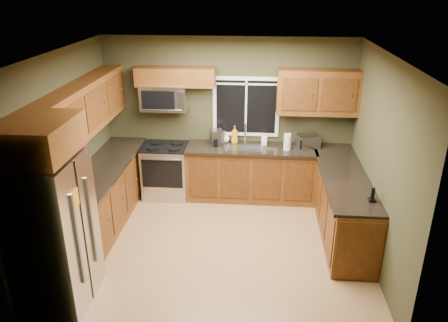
# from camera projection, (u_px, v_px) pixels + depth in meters

# --- Properties ---
(floor) EXTENTS (4.20, 4.20, 0.00)m
(floor) POSITION_uv_depth(u_px,v_px,m) (219.00, 243.00, 6.31)
(floor) COLOR olive
(floor) RESTS_ON ground
(ceiling) EXTENTS (4.20, 4.20, 0.00)m
(ceiling) POSITION_uv_depth(u_px,v_px,m) (217.00, 54.00, 5.27)
(ceiling) COLOR white
(ceiling) RESTS_ON back_wall
(back_wall) EXTENTS (4.20, 0.00, 4.20)m
(back_wall) POSITION_uv_depth(u_px,v_px,m) (228.00, 118.00, 7.44)
(back_wall) COLOR #37351E
(back_wall) RESTS_ON ground
(front_wall) EXTENTS (4.20, 0.00, 4.20)m
(front_wall) POSITION_uv_depth(u_px,v_px,m) (200.00, 228.00, 4.13)
(front_wall) COLOR #37351E
(front_wall) RESTS_ON ground
(left_wall) EXTENTS (0.00, 3.60, 3.60)m
(left_wall) POSITION_uv_depth(u_px,v_px,m) (65.00, 152.00, 5.95)
(left_wall) COLOR #37351E
(left_wall) RESTS_ON ground
(right_wall) EXTENTS (0.00, 3.60, 3.60)m
(right_wall) POSITION_uv_depth(u_px,v_px,m) (380.00, 162.00, 5.62)
(right_wall) COLOR #37351E
(right_wall) RESTS_ON ground
(window) EXTENTS (1.12, 0.03, 1.02)m
(window) POSITION_uv_depth(u_px,v_px,m) (246.00, 107.00, 7.33)
(window) COLOR white
(window) RESTS_ON back_wall
(base_cabinets_left) EXTENTS (0.60, 2.65, 0.90)m
(base_cabinets_left) POSITION_uv_depth(u_px,v_px,m) (105.00, 196.00, 6.71)
(base_cabinets_left) COLOR brown
(base_cabinets_left) RESTS_ON ground
(countertop_left) EXTENTS (0.65, 2.65, 0.04)m
(countertop_left) POSITION_uv_depth(u_px,v_px,m) (103.00, 168.00, 6.53)
(countertop_left) COLOR black
(countertop_left) RESTS_ON base_cabinets_left
(base_cabinets_back) EXTENTS (2.17, 0.60, 0.90)m
(base_cabinets_back) POSITION_uv_depth(u_px,v_px,m) (251.00, 174.00, 7.48)
(base_cabinets_back) COLOR brown
(base_cabinets_back) RESTS_ON ground
(countertop_back) EXTENTS (2.17, 0.65, 0.04)m
(countertop_back) POSITION_uv_depth(u_px,v_px,m) (251.00, 149.00, 7.28)
(countertop_back) COLOR black
(countertop_back) RESTS_ON base_cabinets_back
(base_cabinets_peninsula) EXTENTS (0.60, 2.52, 0.90)m
(base_cabinets_peninsula) POSITION_uv_depth(u_px,v_px,m) (342.00, 203.00, 6.49)
(base_cabinets_peninsula) COLOR brown
(base_cabinets_peninsula) RESTS_ON ground
(countertop_peninsula) EXTENTS (0.65, 2.50, 0.04)m
(countertop_peninsula) POSITION_uv_depth(u_px,v_px,m) (344.00, 174.00, 6.32)
(countertop_peninsula) COLOR black
(countertop_peninsula) RESTS_ON base_cabinets_peninsula
(upper_cabinets_left) EXTENTS (0.33, 2.65, 0.72)m
(upper_cabinets_left) POSITION_uv_depth(u_px,v_px,m) (85.00, 107.00, 6.18)
(upper_cabinets_left) COLOR brown
(upper_cabinets_left) RESTS_ON left_wall
(upper_cabinets_back_left) EXTENTS (1.30, 0.33, 0.30)m
(upper_cabinets_back_left) POSITION_uv_depth(u_px,v_px,m) (176.00, 77.00, 7.08)
(upper_cabinets_back_left) COLOR brown
(upper_cabinets_back_left) RESTS_ON back_wall
(upper_cabinets_back_right) EXTENTS (1.30, 0.33, 0.72)m
(upper_cabinets_back_right) POSITION_uv_depth(u_px,v_px,m) (318.00, 92.00, 6.98)
(upper_cabinets_back_right) COLOR brown
(upper_cabinets_back_right) RESTS_ON back_wall
(upper_cabinet_over_fridge) EXTENTS (0.72, 0.90, 0.38)m
(upper_cabinet_over_fridge) POSITION_uv_depth(u_px,v_px,m) (36.00, 138.00, 4.47)
(upper_cabinet_over_fridge) COLOR brown
(upper_cabinet_over_fridge) RESTS_ON left_wall
(refrigerator) EXTENTS (0.74, 0.90, 1.80)m
(refrigerator) POSITION_uv_depth(u_px,v_px,m) (53.00, 233.00, 4.90)
(refrigerator) COLOR #B7B7BC
(refrigerator) RESTS_ON ground
(range) EXTENTS (0.76, 0.69, 0.94)m
(range) POSITION_uv_depth(u_px,v_px,m) (166.00, 170.00, 7.56)
(range) COLOR #B7B7BC
(range) RESTS_ON ground
(microwave) EXTENTS (0.76, 0.41, 0.42)m
(microwave) POSITION_uv_depth(u_px,v_px,m) (164.00, 97.00, 7.20)
(microwave) COLOR #B7B7BC
(microwave) RESTS_ON back_wall
(sink) EXTENTS (0.60, 0.42, 0.36)m
(sink) POSITION_uv_depth(u_px,v_px,m) (245.00, 146.00, 7.29)
(sink) COLOR slate
(sink) RESTS_ON countertop_back
(toaster_oven) EXTENTS (0.43, 0.40, 0.22)m
(toaster_oven) POSITION_uv_depth(u_px,v_px,m) (308.00, 141.00, 7.22)
(toaster_oven) COLOR #B7B7BC
(toaster_oven) RESTS_ON countertop_back
(coffee_maker) EXTENTS (0.22, 0.25, 0.27)m
(coffee_maker) POSITION_uv_depth(u_px,v_px,m) (216.00, 138.00, 7.32)
(coffee_maker) COLOR slate
(coffee_maker) RESTS_ON countertop_back
(kettle) EXTENTS (0.20, 0.20, 0.28)m
(kettle) POSITION_uv_depth(u_px,v_px,m) (221.00, 136.00, 7.42)
(kettle) COLOR #B7B7BC
(kettle) RESTS_ON countertop_back
(paper_towel_roll) EXTENTS (0.14, 0.14, 0.30)m
(paper_towel_roll) POSITION_uv_depth(u_px,v_px,m) (287.00, 142.00, 7.13)
(paper_towel_roll) COLOR white
(paper_towel_roll) RESTS_ON countertop_back
(soap_bottle_a) EXTENTS (0.12, 0.12, 0.30)m
(soap_bottle_a) POSITION_uv_depth(u_px,v_px,m) (235.00, 135.00, 7.42)
(soap_bottle_a) COLOR orange
(soap_bottle_a) RESTS_ON countertop_back
(soap_bottle_b) EXTENTS (0.10, 0.10, 0.20)m
(soap_bottle_b) POSITION_uv_depth(u_px,v_px,m) (264.00, 139.00, 7.36)
(soap_bottle_b) COLOR white
(soap_bottle_b) RESTS_ON countertop_back
(soap_bottle_c) EXTENTS (0.15, 0.15, 0.19)m
(soap_bottle_c) POSITION_uv_depth(u_px,v_px,m) (225.00, 137.00, 7.48)
(soap_bottle_c) COLOR white
(soap_bottle_c) RESTS_ON countertop_back
(cordless_phone) EXTENTS (0.09, 0.09, 0.19)m
(cordless_phone) POSITION_uv_depth(u_px,v_px,m) (372.00, 197.00, 5.49)
(cordless_phone) COLOR black
(cordless_phone) RESTS_ON countertop_peninsula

